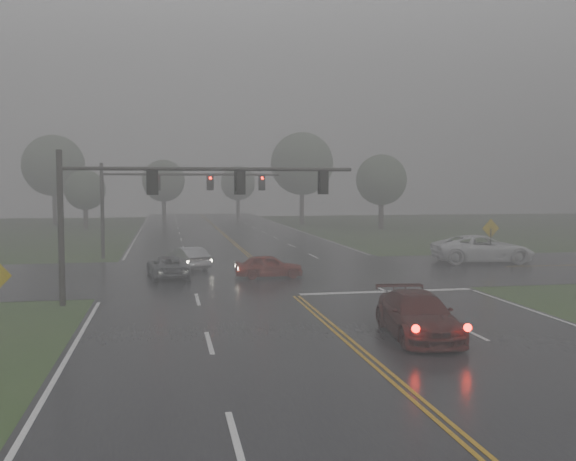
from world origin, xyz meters
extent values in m
plane|color=#2A451D|center=(0.00, 0.00, 0.00)|extent=(180.00, 180.00, 0.00)
cube|color=black|center=(0.00, 20.00, 0.00)|extent=(18.00, 160.00, 0.02)
cube|color=black|center=(0.00, 22.00, 0.00)|extent=(120.00, 14.00, 0.02)
cube|color=silver|center=(4.50, 14.40, 0.00)|extent=(8.50, 0.50, 0.01)
imported|color=#3F0D0B|center=(2.44, 5.50, 0.00)|extent=(2.52, 5.24, 1.47)
imported|color=maroon|center=(-0.29, 20.13, 0.00)|extent=(3.77, 1.56, 1.28)
imported|color=#9FA1A7|center=(-4.57, 24.82, 0.00)|extent=(2.66, 4.31, 1.34)
imported|color=#525459|center=(-5.78, 21.25, 0.00)|extent=(2.56, 4.55, 1.20)
imported|color=white|center=(14.60, 24.24, 0.00)|extent=(6.83, 3.74, 1.81)
cylinder|color=black|center=(-10.20, 13.73, 3.30)|extent=(0.26, 0.26, 6.60)
cylinder|color=black|center=(-10.20, 13.73, 5.87)|extent=(0.16, 0.16, 0.73)
cylinder|color=black|center=(-3.86, 13.73, 5.82)|extent=(12.69, 0.16, 0.16)
cube|color=black|center=(-6.39, 13.73, 5.27)|extent=(0.31, 0.26, 0.96)
cube|color=black|center=(-6.39, 13.87, 5.27)|extent=(0.50, 0.03, 1.15)
cube|color=black|center=(-2.59, 13.73, 5.27)|extent=(0.31, 0.26, 0.96)
cube|color=black|center=(-2.59, 13.87, 5.27)|extent=(0.50, 0.03, 1.15)
cube|color=black|center=(1.22, 13.73, 5.27)|extent=(0.31, 0.26, 0.96)
cube|color=black|center=(1.22, 13.87, 5.27)|extent=(0.50, 0.03, 1.15)
cylinder|color=black|center=(-10.20, 31.58, 3.33)|extent=(0.26, 0.26, 6.65)
cylinder|color=black|center=(-10.20, 31.58, 5.91)|extent=(0.17, 0.17, 0.74)
cylinder|color=black|center=(-3.96, 31.58, 5.87)|extent=(12.48, 0.17, 0.17)
cube|color=black|center=(-6.46, 31.58, 5.31)|extent=(0.31, 0.26, 0.97)
cube|color=black|center=(-6.46, 31.73, 5.31)|extent=(0.51, 0.03, 1.16)
cylinder|color=#FF0C05|center=(-6.46, 31.43, 5.62)|extent=(0.20, 0.06, 0.20)
cube|color=black|center=(-2.71, 31.58, 5.31)|extent=(0.31, 0.26, 0.97)
cube|color=black|center=(-2.71, 31.73, 5.31)|extent=(0.51, 0.03, 1.16)
cylinder|color=#FF0C05|center=(-2.71, 31.43, 5.62)|extent=(0.20, 0.06, 0.20)
cube|color=black|center=(1.03, 31.58, 5.31)|extent=(0.31, 0.26, 0.97)
cube|color=black|center=(1.03, 31.73, 5.31)|extent=(0.51, 0.03, 1.16)
cylinder|color=#FF0C05|center=(1.03, 31.43, 5.62)|extent=(0.20, 0.06, 0.20)
cylinder|color=black|center=(14.71, 23.42, 1.17)|extent=(0.08, 0.08, 2.34)
cube|color=#C69F0B|center=(14.71, 23.45, 2.34)|extent=(1.23, 0.16, 1.23)
cylinder|color=#372D23|center=(-15.12, 63.34, 1.32)|extent=(0.53, 0.53, 2.64)
sphere|color=#394C33|center=(-15.12, 63.34, 4.54)|extent=(4.69, 4.69, 4.69)
cylinder|color=#372D23|center=(11.50, 66.96, 2.29)|extent=(0.57, 0.57, 4.58)
sphere|color=#394C33|center=(11.50, 66.96, 7.88)|extent=(8.14, 8.14, 8.14)
cylinder|color=#372D23|center=(-6.16, 76.82, 1.66)|extent=(0.59, 0.59, 3.32)
sphere|color=#394C33|center=(-6.16, 76.82, 5.72)|extent=(5.90, 5.90, 5.90)
cylinder|color=#372D23|center=(18.79, 56.79, 1.66)|extent=(0.61, 0.61, 3.32)
sphere|color=#394C33|center=(18.79, 56.79, 5.72)|extent=(5.91, 5.91, 5.91)
cylinder|color=#372D23|center=(-20.03, 72.43, 2.22)|extent=(0.55, 0.55, 4.43)
sphere|color=#394C33|center=(-20.03, 72.43, 7.63)|extent=(7.88, 7.88, 7.88)
cylinder|color=#372D23|center=(5.58, 88.84, 1.57)|extent=(0.57, 0.57, 3.15)
sphere|color=#394C33|center=(5.58, 88.84, 5.42)|extent=(5.59, 5.59, 5.59)
camera|label=1|loc=(-5.80, -14.56, 5.12)|focal=40.00mm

